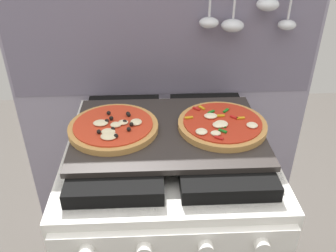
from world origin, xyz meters
name	(u,v)px	position (x,y,z in m)	size (l,w,h in m)	color
kitchen_backsplash	(165,111)	(0.00, 0.33, 0.79)	(1.10, 0.09, 1.55)	gray
stove	(168,240)	(0.00, 0.00, 0.45)	(0.60, 0.64, 0.90)	white
baking_tray	(168,131)	(0.00, 0.00, 0.91)	(0.54, 0.38, 0.02)	#2D2826
pizza_left	(114,127)	(-0.16, 0.00, 0.93)	(0.26, 0.26, 0.03)	#C18947
pizza_right	(222,125)	(0.16, 0.00, 0.93)	(0.26, 0.26, 0.03)	#C18947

